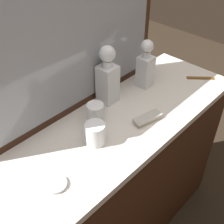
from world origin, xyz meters
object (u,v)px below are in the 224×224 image
Objects in this scene: crystal_decanter_rear at (108,80)px; crystal_tumbler_front at (95,134)px; crystal_decanter_center at (145,68)px; crystal_tumbler_rear at (96,114)px; tortoiseshell_comb at (200,78)px; porcelain_dish at (56,184)px; silver_brush_right at (148,118)px.

crystal_tumbler_front is at bearing -146.04° from crystal_decanter_rear.
crystal_decanter_center is 2.62× the size of crystal_tumbler_rear.
tortoiseshell_comb is at bearing -13.57° from crystal_tumbler_rear.
crystal_tumbler_front is at bearing 12.05° from porcelain_dish.
tortoiseshell_comb is (0.64, -0.15, -0.04)m from crystal_tumbler_rear.
crystal_tumbler_front is (-0.47, -0.12, -0.06)m from crystal_decanter_center.
crystal_decanter_rear reaches higher than silver_brush_right.
crystal_tumbler_rear is at bearing 136.02° from silver_brush_right.
porcelain_dish is at bearing -157.19° from crystal_tumbler_rear.
crystal_decanter_rear is 2.01× the size of silver_brush_right.
crystal_tumbler_rear is (-0.38, -0.03, -0.06)m from crystal_decanter_center.
crystal_decanter_rear reaches higher than crystal_decanter_center.
crystal_decanter_center reaches higher than tortoiseshell_comb.
tortoiseshell_comb is (0.48, 0.01, -0.01)m from silver_brush_right.
tortoiseshell_comb is (0.26, -0.18, -0.10)m from crystal_decanter_center.
crystal_decanter_center reaches higher than crystal_tumbler_front.
porcelain_dish is at bearing -156.14° from crystal_decanter_rear.
crystal_tumbler_rear is 0.77× the size of tortoiseshell_comb.
crystal_tumbler_front is 0.27m from silver_brush_right.
crystal_tumbler_front reaches higher than silver_brush_right.
crystal_tumbler_front is (-0.25, -0.17, -0.07)m from crystal_decanter_rear.
crystal_decanter_rear reaches higher than tortoiseshell_comb.
crystal_decanter_center is 0.88× the size of crystal_decanter_rear.
crystal_tumbler_front reaches higher than porcelain_dish.
porcelain_dish is at bearing -166.66° from crystal_decanter_center.
crystal_decanter_center is 0.75m from porcelain_dish.
crystal_tumbler_rear reaches higher than porcelain_dish.
crystal_tumbler_rear reaches higher than crystal_tumbler_front.
porcelain_dish is at bearing 177.83° from silver_brush_right.
crystal_decanter_center is 0.30m from silver_brush_right.
crystal_decanter_center is 3.08× the size of porcelain_dish.
tortoiseshell_comb is (0.73, -0.07, -0.04)m from crystal_tumbler_front.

